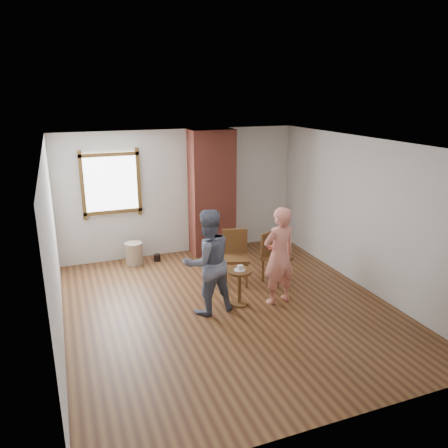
# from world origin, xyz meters

# --- Properties ---
(ground) EXTENTS (5.50, 5.50, 0.00)m
(ground) POSITION_xyz_m (0.00, 0.00, 0.00)
(ground) COLOR brown
(ground) RESTS_ON ground
(room_shell) EXTENTS (5.04, 5.52, 2.62)m
(room_shell) POSITION_xyz_m (-0.06, 0.61, 1.81)
(room_shell) COLOR silver
(room_shell) RESTS_ON ground
(brick_chimney) EXTENTS (0.90, 0.50, 2.60)m
(brick_chimney) POSITION_xyz_m (0.60, 2.50, 1.30)
(brick_chimney) COLOR #AC4E3D
(brick_chimney) RESTS_ON ground
(stoneware_crock) EXTENTS (0.40, 0.40, 0.45)m
(stoneware_crock) POSITION_xyz_m (-1.09, 2.40, 0.22)
(stoneware_crock) COLOR tan
(stoneware_crock) RESTS_ON ground
(dark_pot) EXTENTS (0.17, 0.17, 0.14)m
(dark_pot) POSITION_xyz_m (-0.63, 2.40, 0.07)
(dark_pot) COLOR black
(dark_pot) RESTS_ON ground
(dining_chair_left) EXTENTS (0.57, 0.57, 0.97)m
(dining_chair_left) POSITION_xyz_m (0.47, 0.89, 0.54)
(dining_chair_left) COLOR brown
(dining_chair_left) RESTS_ON ground
(dining_chair_right) EXTENTS (0.56, 0.56, 0.91)m
(dining_chair_right) POSITION_xyz_m (1.13, 0.67, 0.51)
(dining_chair_right) COLOR brown
(dining_chair_right) RESTS_ON ground
(side_table) EXTENTS (0.40, 0.40, 0.60)m
(side_table) POSITION_xyz_m (0.20, 0.05, 0.40)
(side_table) COLOR brown
(side_table) RESTS_ON ground
(cake_plate) EXTENTS (0.18, 0.18, 0.01)m
(cake_plate) POSITION_xyz_m (0.20, 0.05, 0.60)
(cake_plate) COLOR white
(cake_plate) RESTS_ON side_table
(cake_slice) EXTENTS (0.08, 0.07, 0.06)m
(cake_slice) POSITION_xyz_m (0.21, 0.05, 0.64)
(cake_slice) COLOR silver
(cake_slice) RESTS_ON cake_plate
(man) EXTENTS (0.88, 0.73, 1.66)m
(man) POSITION_xyz_m (-0.35, 0.02, 0.83)
(man) COLOR #141C38
(man) RESTS_ON ground
(person_pink) EXTENTS (0.64, 0.47, 1.61)m
(person_pink) POSITION_xyz_m (0.82, -0.09, 0.81)
(person_pink) COLOR #F88F7C
(person_pink) RESTS_ON ground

